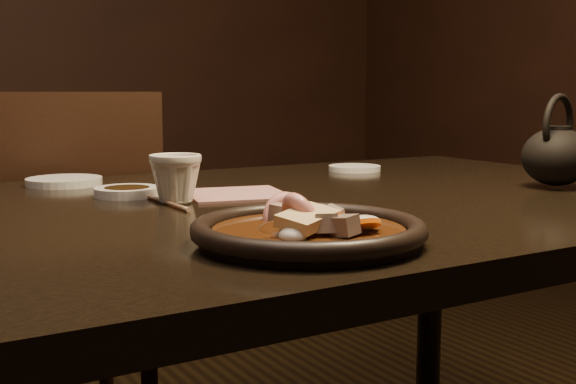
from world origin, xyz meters
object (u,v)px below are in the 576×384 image
tea_cup (176,177)px  table (241,254)px  plate (308,232)px  chair (53,287)px  teapot (557,153)px

tea_cup → table: bearing=-35.1°
plate → chair: bearing=94.8°
tea_cup → teapot: size_ratio=0.49×
table → teapot: 0.58m
tea_cup → teapot: 0.65m
plate → tea_cup: bearing=92.2°
plate → tea_cup: tea_cup is taller
plate → teapot: size_ratio=1.64×
tea_cup → teapot: bearing=-15.8°
table → teapot: teapot is taller
chair → plate: (0.08, -0.90, 0.27)m
tea_cup → plate: bearing=-87.8°
teapot → tea_cup: bearing=148.4°
chair → tea_cup: 0.63m
table → plate: bearing=-102.7°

